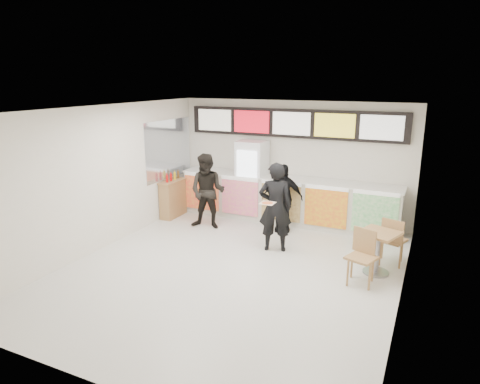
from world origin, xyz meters
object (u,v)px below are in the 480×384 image
Objects in this scene: customer_mid at (282,198)px; cafe_table at (378,245)px; customer_left at (208,192)px; condiment_ledge at (173,198)px; customer_main at (275,207)px; service_counter at (286,200)px; drinks_fridge at (252,180)px.

cafe_table is at bearing -49.80° from customer_mid.
customer_left is 1.57× the size of condiment_ledge.
customer_main is 3.40m from condiment_ledge.
customer_main is at bearing -17.71° from condiment_ledge.
cafe_table is (4.06, -0.89, -0.34)m from customer_left.
customer_left is at bearing -179.87° from customer_mid.
service_counter reaches higher than cafe_table.
condiment_ledge is (-3.21, 1.02, -0.45)m from customer_main.
condiment_ledge is at bearing 164.97° from customer_mid.
condiment_ledge is (-1.89, -0.82, -0.51)m from drinks_fridge.
service_counter is at bearing 83.24° from customer_mid.
drinks_fridge is at bearing -73.14° from customer_main.
drinks_fridge reaches higher than service_counter.
customer_left is at bearing -17.39° from condiment_ledge.
customer_mid is at bearing 9.38° from customer_left.
customer_main is 1.23m from customer_mid.
service_counter is 2.78× the size of drinks_fridge.
customer_main is 1.11× the size of cafe_table.
drinks_fridge is at bearing 179.01° from service_counter.
customer_left is 1.78m from customer_mid.
customer_mid is at bearing -31.42° from drinks_fridge.
cafe_table is at bearing -21.42° from customer_left.
customer_main is (0.39, -1.83, 0.37)m from service_counter.
customer_left is (-1.56, -1.20, 0.33)m from service_counter.
cafe_table is at bearing -39.86° from service_counter.
customer_main is 1.17× the size of customer_mid.
service_counter is 0.69m from customer_mid.
drinks_fridge is 1.37m from customer_left.
customer_main is at bearing -167.63° from cafe_table.
customer_mid is at bearing 167.93° from cafe_table.
drinks_fridge reaches higher than customer_main.
customer_mid is (-0.26, 1.19, -0.13)m from customer_main.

